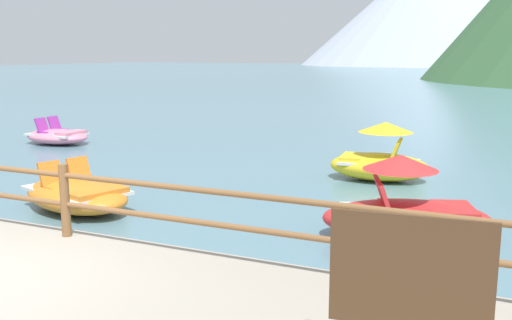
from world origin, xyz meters
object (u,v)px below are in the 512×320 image
Objects in this scene: pedal_boat_2 at (77,194)px; pedal_boat_3 at (380,160)px; sign_board at (410,276)px; pedal_boat_0 at (57,136)px; pedal_boat_6 at (406,212)px.

pedal_boat_2 is 1.21× the size of pedal_boat_3.
pedal_boat_2 is 6.33m from pedal_boat_3.
sign_board is at bearing -76.65° from pedal_boat_3.
pedal_boat_6 reaches higher than pedal_boat_0.
pedal_boat_3 is at bearing 46.51° from pedal_boat_2.
pedal_boat_3 is at bearing 103.35° from sign_board.
pedal_boat_0 is 8.03m from pedal_boat_2.
pedal_boat_2 reaches higher than pedal_boat_0.
sign_board reaches higher than pedal_boat_3.
sign_board reaches higher than pedal_boat_6.
pedal_boat_6 is at bearing -72.40° from pedal_boat_3.
pedal_boat_2 is 5.63m from pedal_boat_6.
sign_board is 4.45m from pedal_boat_6.
sign_board is 0.44× the size of pedal_boat_6.
pedal_boat_0 is at bearing 156.51° from pedal_boat_6.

